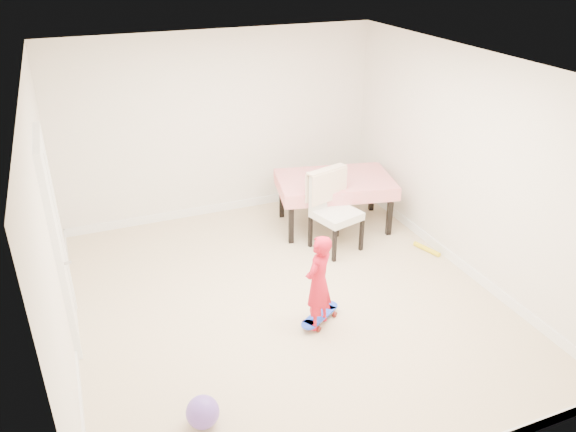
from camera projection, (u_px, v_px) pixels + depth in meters
name	position (u px, v px, depth m)	size (l,w,h in m)	color
ground	(286.00, 300.00, 6.30)	(5.00, 5.00, 0.00)	#C8B18A
ceiling	(286.00, 68.00, 5.15)	(4.50, 5.00, 0.04)	silver
wall_back	(220.00, 127.00, 7.78)	(4.50, 0.04, 2.60)	silver
wall_front	(427.00, 341.00, 3.66)	(4.50, 0.04, 2.60)	silver
wall_left	(53.00, 234.00, 4.98)	(0.04, 5.00, 2.60)	silver
wall_right	(466.00, 165.00, 6.46)	(0.04, 5.00, 2.60)	silver
door	(59.00, 245.00, 5.35)	(0.10, 0.94, 2.11)	white
baseboard_back	(224.00, 207.00, 8.34)	(4.50, 0.02, 0.12)	white
baseboard_left	(76.00, 345.00, 5.53)	(0.02, 5.00, 0.12)	white
baseboard_right	(452.00, 258.00, 7.02)	(0.02, 5.00, 0.12)	white
dining_table	(334.00, 202.00, 7.78)	(1.54, 0.97, 0.72)	#AA090F
dining_chair	(337.00, 212.00, 7.12)	(0.57, 0.65, 1.05)	white
skateboard	(320.00, 318.00, 5.95)	(0.57, 0.21, 0.09)	blue
child	(318.00, 285.00, 5.63)	(0.38, 0.25, 1.05)	red
balloon	(203.00, 412.00, 4.64)	(0.28, 0.28, 0.28)	#6C4BB6
foam_toy	(427.00, 249.00, 7.27)	(0.06, 0.06, 0.40)	yellow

